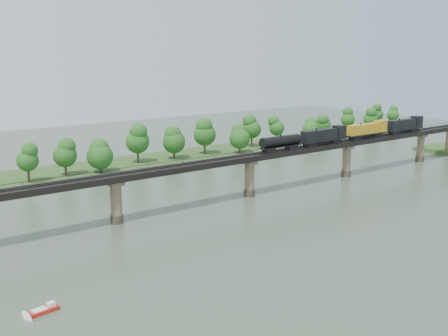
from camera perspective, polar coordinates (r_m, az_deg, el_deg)
ground at (r=133.29m, az=10.96°, el=-5.43°), size 400.00×400.00×0.00m
far_bank at (r=197.79m, az=-7.75°, el=0.59°), size 300.00×24.00×1.60m
bridge at (r=152.57m, az=2.60°, el=-0.89°), size 236.00×30.00×11.50m
bridge_superstructure at (r=151.30m, az=2.62°, el=1.45°), size 220.00×4.90×0.75m
far_treeline at (r=188.59m, az=-9.30°, el=2.47°), size 289.06×17.54×13.60m
freight_train at (r=180.90m, az=12.95°, el=3.57°), size 74.33×2.90×5.12m
motorboat at (r=92.27m, az=-17.80°, el=-13.54°), size 4.75×2.29×1.28m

